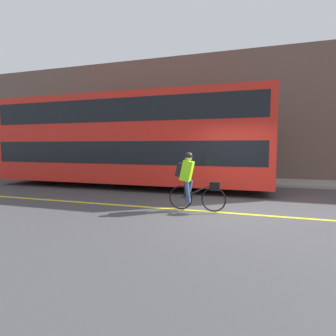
{
  "coord_description": "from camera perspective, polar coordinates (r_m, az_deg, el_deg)",
  "views": [
    {
      "loc": [
        0.4,
        -6.92,
        1.73
      ],
      "look_at": [
        -2.12,
        1.37,
        1.0
      ],
      "focal_mm": 28.0,
      "sensor_mm": 36.0,
      "label": 1
    }
  ],
  "objects": [
    {
      "name": "road_center_line",
      "position": [
        7.03,
        13.34,
        -9.52
      ],
      "size": [
        50.0,
        0.14,
        0.01
      ],
      "primitive_type": "cube",
      "color": "yellow",
      "rests_on": "ground_plane"
    },
    {
      "name": "cyclist_on_bike",
      "position": [
        7.04,
        5.01,
        -2.37
      ],
      "size": [
        1.54,
        0.32,
        1.57
      ],
      "color": "black",
      "rests_on": "ground_plane"
    },
    {
      "name": "ground_plane",
      "position": [
        7.14,
        13.4,
        -9.33
      ],
      "size": [
        80.0,
        80.0,
        0.0
      ],
      "primitive_type": "plane",
      "color": "#424244"
    },
    {
      "name": "trash_bin",
      "position": [
        14.56,
        -10.86,
        0.18
      ],
      "size": [
        0.53,
        0.53,
        0.94
      ],
      "color": "#515156",
      "rests_on": "sidewalk_curb"
    },
    {
      "name": "sidewalk_curb",
      "position": [
        13.06,
        15.07,
        -2.73
      ],
      "size": [
        60.0,
        2.28,
        0.11
      ],
      "color": "gray",
      "rests_on": "ground_plane"
    },
    {
      "name": "building_facade",
      "position": [
        14.33,
        15.53,
        10.91
      ],
      "size": [
        60.0,
        0.3,
        6.59
      ],
      "color": "brown",
      "rests_on": "ground_plane"
    },
    {
      "name": "bus",
      "position": [
        11.19,
        -8.84,
        6.56
      ],
      "size": [
        11.45,
        2.46,
        3.77
      ],
      "color": "black",
      "rests_on": "ground_plane"
    }
  ]
}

